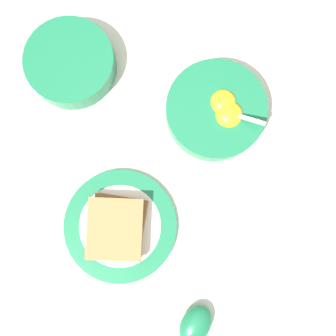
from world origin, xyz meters
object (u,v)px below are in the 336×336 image
egg_bowl (216,111)px  toast_plate (120,226)px  soup_spoon (191,333)px  toast_sandwich (116,228)px  congee_bowl (71,63)px

egg_bowl → toast_plate: egg_bowl is taller
soup_spoon → egg_bowl: bearing=-80.7°
toast_plate → toast_sandwich: bearing=42.7°
soup_spoon → congee_bowl: (0.34, -0.39, 0.01)m
congee_bowl → egg_bowl: bearing=177.4°
toast_sandwich → soup_spoon: (-0.17, 0.13, -0.02)m
toast_plate → congee_bowl: bearing=-56.4°
egg_bowl → soup_spoon: 0.39m
toast_sandwich → toast_plate: bearing=-137.3°
soup_spoon → congee_bowl: size_ratio=1.08×
egg_bowl → congee_bowl: egg_bowl is taller
toast_plate → egg_bowl: bearing=-113.7°
toast_plate → soup_spoon: soup_spoon is taller
egg_bowl → toast_sandwich: bearing=65.9°
toast_plate → congee_bowl: size_ratio=1.25×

